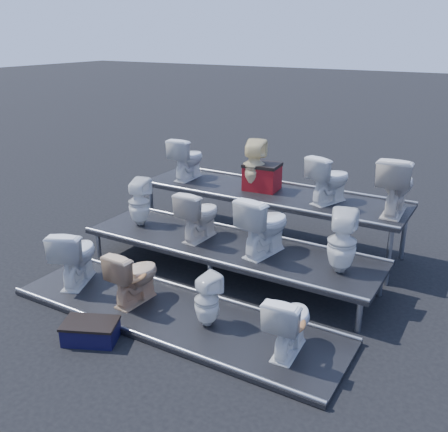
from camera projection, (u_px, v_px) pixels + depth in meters
The scene contains 18 objects.
ground at pixel (228, 275), 7.02m from camera, with size 80.00×80.00×0.00m, color black.
tier_front at pixel (174, 315), 5.96m from camera, with size 4.20×1.20×0.06m, color black.
tier_mid at pixel (228, 260), 6.94m from camera, with size 4.20×1.20×0.46m, color black.
tier_back at pixel (269, 218), 7.92m from camera, with size 4.20×1.20×0.86m, color black.
toilet_0 at pixel (76, 255), 6.56m from camera, with size 0.44×0.77×0.79m, color white.
toilet_1 at pixel (134, 275), 6.10m from camera, with size 0.39×0.69×0.70m, color tan.
toilet_2 at pixel (207, 300), 5.62m from camera, with size 0.28×0.29×0.63m, color white.
toilet_3 at pixel (289, 322), 5.13m from camera, with size 0.39×0.68×0.69m, color white.
toilet_4 at pixel (139, 202), 7.47m from camera, with size 0.32×0.33×0.71m, color white.
toilet_5 at pixel (199, 214), 6.96m from camera, with size 0.40×0.70×0.72m, color beige.
toilet_6 at pixel (264, 225), 6.47m from camera, with size 0.45×0.79×0.80m, color white.
toilet_7 at pixel (342, 242), 5.98m from camera, with size 0.35×0.36×0.78m, color white.
toilet_8 at pixel (187, 158), 8.38m from camera, with size 0.40×0.69×0.71m, color white.
toilet_9 at pixel (254, 165), 7.77m from camera, with size 0.35×0.36×0.79m, color beige.
toilet_10 at pixel (329, 179), 7.21m from camera, with size 0.40×0.70×0.71m, color white.
toilet_11 at pixel (396, 185), 6.75m from camera, with size 0.45×0.80×0.81m, color beige.
red_crate at pixel (262, 178), 7.85m from camera, with size 0.52×0.42×0.38m, color maroon.
step_stool at pixel (91, 333), 5.49m from camera, with size 0.57×0.34×0.21m, color black.
Camera 1 is at (3.13, -5.46, 3.22)m, focal length 40.00 mm.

